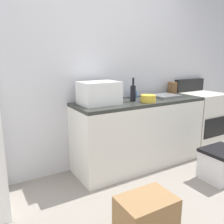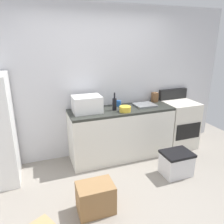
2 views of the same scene
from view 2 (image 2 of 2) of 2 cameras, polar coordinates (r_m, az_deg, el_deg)
ground_plane at (r=3.13m, az=5.81°, el=-22.28°), size 6.00×6.00×0.00m
wall_back at (r=3.89m, az=-3.60°, el=7.46°), size 5.00×0.10×2.60m
kitchen_counter at (r=3.93m, az=2.35°, el=-5.44°), size 1.80×0.60×0.90m
stove_oven at (r=4.51m, az=16.83°, el=-2.84°), size 0.60×0.61×1.10m
microwave at (r=3.58m, az=-6.54°, el=2.05°), size 0.46×0.34×0.27m
sink_basin at (r=3.98m, az=8.48°, el=1.84°), size 0.36×0.32×0.03m
wine_bottle at (r=3.67m, az=0.65°, el=2.16°), size 0.07×0.07×0.30m
coffee_mug at (r=3.91m, az=1.76°, el=2.25°), size 0.08×0.08×0.10m
knife_block at (r=4.25m, az=11.07°, el=3.80°), size 0.10×0.10×0.18m
mixing_bowl at (r=3.62m, az=3.43°, el=0.81°), size 0.19×0.19×0.09m
cardboard_box_small at (r=2.89m, az=-4.30°, el=-21.36°), size 0.45×0.32×0.38m
storage_bin at (r=3.66m, az=16.37°, el=-12.64°), size 0.46×0.36×0.38m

